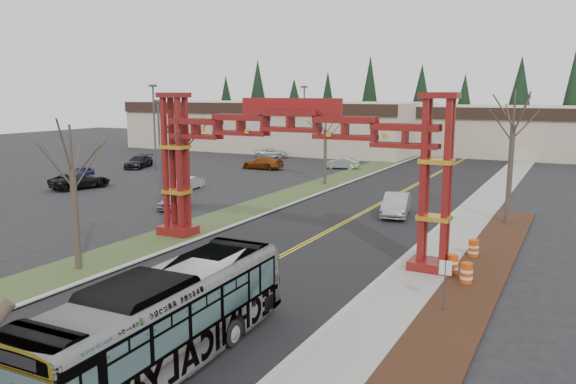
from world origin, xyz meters
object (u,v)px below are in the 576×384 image
Objects in this scene: parked_car_near_b at (189,183)px; light_pole_near at (159,140)px; parked_car_far_a at (342,163)px; barrel_mid at (452,265)px; parked_car_near_a at (174,200)px; street_sign at (445,275)px; barrel_north at (473,249)px; parked_car_near_c at (80,180)px; bare_tree_median_mid at (182,147)px; silver_sedan at (396,205)px; parked_car_mid_a at (263,163)px; bare_tree_median_far at (325,130)px; transit_bus at (164,320)px; barrel_south at (466,274)px; parked_car_far_b at (272,153)px; light_pole_mid at (154,121)px; bare_tree_median_near at (72,169)px; retail_building_west at (280,125)px; bare_tree_right_far at (513,126)px; parked_car_far_c at (139,162)px; retail_building_east at (551,131)px; gateway_arch at (290,146)px; parked_car_mid_b at (80,173)px; light_pole_far at (304,116)px.

parked_car_near_b is 0.47× the size of light_pole_near.
parked_car_far_a is 3.98× the size of barrel_mid.
street_sign is at bearing -41.11° from parked_car_near_a.
light_pole_near is 7.94× the size of barrel_north.
bare_tree_median_mid is (19.57, -9.26, 4.77)m from parked_car_near_c.
silver_sedan is 20.62m from parked_car_near_b.
bare_tree_median_far is (11.20, -7.05, 4.62)m from parked_car_mid_a.
parked_car_near_b is 0.70× the size of parked_car_near_c.
transit_bus is at bearing 157.30° from parked_car_near_c.
street_sign is 2.05× the size of barrel_south.
parked_car_far_b is 18.88m from light_pole_mid.
bare_tree_median_near is (16.29, -48.83, 4.51)m from parked_car_far_b.
parked_car_near_a is at bearing -177.80° from parked_car_near_c.
bare_tree_right_far is at bearing -45.75° from retail_building_west.
barrel_south is (34.17, -42.04, -0.12)m from parked_car_far_b.
parked_car_far_b is at bearing -66.43° from retail_building_west.
silver_sedan reaches higher than parked_car_far_b.
parked_car_near_a is 0.48× the size of bare_tree_median_mid.
retail_building_west is at bearing 65.66° from parked_car_far_c.
parked_car_near_c is 14.88m from parked_car_far_c.
light_pole_near is (-28.51, -51.18, 1.29)m from retail_building_east.
silver_sedan is 1.06× the size of parked_car_far_b.
bare_tree_median_mid is at bearing 116.39° from parked_car_near_b.
street_sign is at bearing -52.67° from parked_car_far_c.
silver_sedan reaches higher than parked_car_mid_a.
gateway_arch is 3.66× the size of silver_sedan.
parked_car_mid_a is 0.68× the size of bare_tree_median_far.
light_pole_near is (-28.51, -2.12, -1.93)m from bare_tree_right_far.
barrel_south is at bearing -32.84° from parked_car_near_a.
street_sign is (37.26, -14.95, 0.81)m from parked_car_near_c.
gateway_arch is 4.86× the size of parked_car_near_a.
parked_car_far_a is at bearing 21.26° from parked_car_mid_b.
barrel_north is (-0.60, -9.45, -6.21)m from bare_tree_right_far.
parked_car_near_b is 30.51m from barrel_mid.
parked_car_near_b is 3.61× the size of barrel_south.
barrel_north is at bearing -174.31° from parked_car_near_c.
street_sign is (27.73, -19.24, 0.95)m from parked_car_near_b.
parked_car_far_b is at bearing 112.04° from bare_tree_median_mid.
bare_tree_median_mid is at bearing -2.35° from parked_car_far_a.
transit_bus is 32.70m from light_pole_near.
parked_car_far_c reaches higher than parked_car_near_b.
retail_building_west is 43.98× the size of barrel_north.
light_pole_mid reaches higher than gateway_arch.
light_pole_far is (-1.39, 13.91, 4.99)m from parked_car_mid_a.
gateway_arch is 1.85× the size of light_pole_mid.
parked_car_far_c is 0.68× the size of bare_tree_median_far.
bare_tree_median_near is (22.00, -61.91, 1.40)m from retail_building_west.
light_pole_mid is at bearing 148.92° from barrel_mid.
street_sign is at bearing -58.14° from light_pole_far.
parked_car_far_c is (-22.00, -10.59, 0.06)m from parked_car_far_a.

